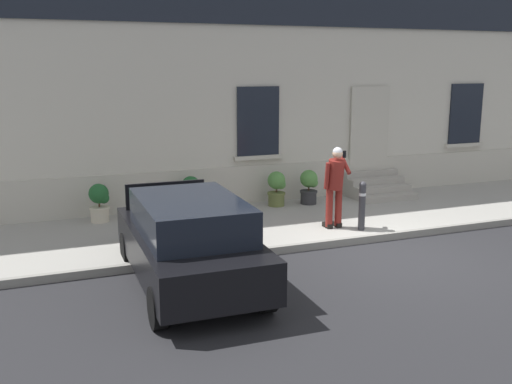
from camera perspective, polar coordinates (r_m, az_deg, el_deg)
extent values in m
plane|color=#232326|center=(11.48, 12.98, -6.13)|extent=(80.00, 80.00, 0.00)
cube|color=#99968E|center=(13.76, 6.44, -2.51)|extent=(24.00, 3.60, 0.15)
cube|color=gray|center=(12.21, 10.51, -4.55)|extent=(24.00, 0.12, 0.15)
cube|color=beige|center=(15.56, 2.38, 12.93)|extent=(24.00, 1.40, 7.50)
cube|color=#BCB7A8|center=(15.20, 3.36, 0.80)|extent=(24.00, 0.08, 1.10)
cube|color=black|center=(16.09, 10.93, 5.88)|extent=(1.00, 0.08, 2.10)
cube|color=#BCB7A8|center=(16.06, 10.97, 6.05)|extent=(1.16, 0.06, 2.24)
cube|color=black|center=(14.60, 0.21, 6.90)|extent=(1.10, 0.06, 1.70)
cube|color=#BCB7A8|center=(14.68, 0.25, 3.39)|extent=(1.30, 0.12, 0.10)
cube|color=black|center=(17.96, 19.72, 7.18)|extent=(1.10, 0.06, 1.70)
cube|color=#BCB7A8|center=(18.03, 19.57, 4.33)|extent=(1.30, 0.12, 0.10)
cube|color=#9E998E|center=(15.45, 12.83, -0.52)|extent=(1.58, 0.32, 0.16)
cube|color=#9E998E|center=(15.69, 12.20, 0.00)|extent=(1.58, 0.32, 0.32)
cube|color=#9E998E|center=(15.93, 11.58, 0.51)|extent=(1.58, 0.32, 0.48)
cube|color=#9E998E|center=(16.18, 10.98, 1.00)|extent=(1.58, 0.32, 0.64)
cube|color=black|center=(9.62, -6.54, -5.60)|extent=(1.82, 4.03, 0.64)
cube|color=black|center=(9.32, -6.41, -2.35)|extent=(1.58, 2.43, 0.56)
cube|color=black|center=(11.57, -8.93, -3.74)|extent=(1.66, 0.13, 0.20)
cube|color=yellow|center=(11.53, -8.96, -2.88)|extent=(0.52, 0.03, 0.12)
cube|color=#B21414|center=(11.34, -12.74, -1.93)|extent=(0.16, 0.04, 0.18)
cube|color=#B21414|center=(11.62, -5.35, -1.33)|extent=(0.16, 0.04, 0.18)
cube|color=black|center=(11.14, -8.78, -0.53)|extent=(1.49, 0.09, 0.60)
cylinder|color=black|center=(8.30, -9.54, -11.03)|extent=(0.21, 0.60, 0.60)
cylinder|color=black|center=(8.70, 0.95, -9.73)|extent=(0.21, 0.60, 0.60)
cylinder|color=black|center=(10.90, -12.37, -5.44)|extent=(0.21, 0.60, 0.60)
cylinder|color=black|center=(11.20, -4.28, -4.69)|extent=(0.21, 0.60, 0.60)
cylinder|color=#333338|center=(12.48, 10.26, -1.55)|extent=(0.14, 0.14, 0.95)
sphere|color=#333338|center=(12.38, 10.35, 0.68)|extent=(0.15, 0.15, 0.15)
cylinder|color=silver|center=(12.42, 10.31, -0.22)|extent=(0.15, 0.15, 0.06)
cylinder|color=maroon|center=(12.52, 7.14, -1.52)|extent=(0.15, 0.15, 0.82)
cube|color=black|center=(12.67, 6.96, -3.22)|extent=(0.12, 0.28, 0.10)
cylinder|color=maroon|center=(12.62, 8.02, -1.43)|extent=(0.15, 0.15, 0.82)
cube|color=black|center=(12.77, 7.83, -3.12)|extent=(0.12, 0.28, 0.10)
cylinder|color=maroon|center=(12.39, 7.75, 1.71)|extent=(0.34, 0.41, 0.66)
sphere|color=tan|center=(12.27, 7.93, 3.72)|extent=(0.22, 0.22, 0.22)
sphere|color=silver|center=(12.27, 7.94, 3.86)|extent=(0.21, 0.21, 0.21)
cylinder|color=maroon|center=(12.26, 6.92, 1.57)|extent=(0.09, 0.16, 0.57)
cylinder|color=maroon|center=(12.43, 8.65, 2.69)|extent=(0.09, 0.43, 0.40)
cube|color=black|center=(12.33, 8.59, 3.65)|extent=(0.07, 0.02, 0.15)
cylinder|color=beige|center=(13.46, -14.94, -2.11)|extent=(0.40, 0.40, 0.34)
cylinder|color=beige|center=(13.42, -14.97, -1.53)|extent=(0.44, 0.44, 0.05)
cylinder|color=#47331E|center=(13.39, -15.01, -0.90)|extent=(0.04, 0.04, 0.24)
sphere|color=#1E5628|center=(13.35, -15.05, -0.15)|extent=(0.44, 0.44, 0.44)
sphere|color=#1E5628|center=(13.33, -14.57, -0.58)|extent=(0.24, 0.24, 0.24)
cylinder|color=#B25B38|center=(13.96, -6.31, -1.25)|extent=(0.40, 0.40, 0.34)
cylinder|color=#B25B38|center=(13.93, -6.33, -0.69)|extent=(0.44, 0.44, 0.05)
cylinder|color=#47331E|center=(13.89, -6.34, -0.09)|extent=(0.04, 0.04, 0.24)
sphere|color=#1E5628|center=(13.86, -6.36, 0.64)|extent=(0.44, 0.44, 0.44)
sphere|color=#1E5628|center=(13.86, -5.89, 0.23)|extent=(0.24, 0.24, 0.24)
cylinder|color=#606B38|center=(14.50, 1.99, -0.68)|extent=(0.40, 0.40, 0.34)
cylinder|color=#606B38|center=(14.47, 1.99, -0.14)|extent=(0.44, 0.44, 0.05)
cylinder|color=#47331E|center=(14.43, 2.00, 0.44)|extent=(0.04, 0.04, 0.24)
sphere|color=#4C843D|center=(14.40, 2.00, 1.14)|extent=(0.44, 0.44, 0.44)
sphere|color=#4C843D|center=(14.41, 2.44, 0.75)|extent=(0.24, 0.24, 0.24)
cylinder|color=#2D2D30|center=(14.76, 5.13, -0.49)|extent=(0.40, 0.40, 0.34)
cylinder|color=#2D2D30|center=(14.73, 5.14, 0.04)|extent=(0.44, 0.44, 0.05)
cylinder|color=#47331E|center=(14.70, 5.15, 0.61)|extent=(0.04, 0.04, 0.24)
sphere|color=#4C843D|center=(14.66, 5.16, 1.30)|extent=(0.44, 0.44, 0.44)
sphere|color=#4C843D|center=(14.68, 5.59, 0.91)|extent=(0.24, 0.24, 0.24)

